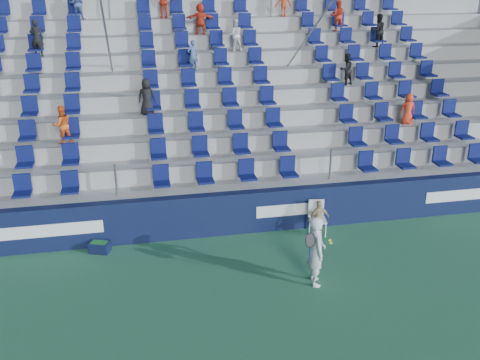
{
  "coord_description": "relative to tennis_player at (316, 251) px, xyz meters",
  "views": [
    {
      "loc": [
        -2.39,
        -9.99,
        6.8
      ],
      "look_at": [
        0.2,
        2.8,
        1.7
      ],
      "focal_mm": 40.0,
      "sensor_mm": 36.0,
      "label": 1
    }
  ],
  "objects": [
    {
      "name": "line_judge",
      "position": [
        0.87,
        2.27,
        -0.32
      ],
      "size": [
        0.65,
        0.34,
        1.05
      ],
      "primitive_type": "imported",
      "rotation": [
        0.0,
        0.0,
        3.28
      ],
      "color": "tan",
      "rests_on": "ground"
    },
    {
      "name": "sponsor_wall",
      "position": [
        -1.46,
        2.92,
        -0.25
      ],
      "size": [
        24.0,
        0.32,
        1.2
      ],
      "color": "#0F1738",
      "rests_on": "ground"
    },
    {
      "name": "line_judge_chair",
      "position": [
        0.87,
        2.42,
        -0.29
      ],
      "size": [
        0.49,
        0.5,
        0.98
      ],
      "color": "white",
      "rests_on": "ground"
    },
    {
      "name": "grandstand",
      "position": [
        -1.47,
        8.01,
        1.29
      ],
      "size": [
        24.0,
        8.17,
        6.63
      ],
      "color": "#9A9A95",
      "rests_on": "ground"
    },
    {
      "name": "ball_bin",
      "position": [
        -4.99,
        2.52,
        -0.69
      ],
      "size": [
        0.59,
        0.49,
        0.29
      ],
      "color": "#0E1534",
      "rests_on": "ground"
    },
    {
      "name": "ground",
      "position": [
        -1.46,
        -0.23,
        -0.85
      ],
      "size": [
        70.0,
        70.0,
        0.0
      ],
      "primitive_type": "plane",
      "color": "#2E6C47",
      "rests_on": "ground"
    },
    {
      "name": "tennis_player",
      "position": [
        0.0,
        0.0,
        0.0
      ],
      "size": [
        0.69,
        0.67,
        1.69
      ],
      "color": "silver",
      "rests_on": "ground"
    }
  ]
}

